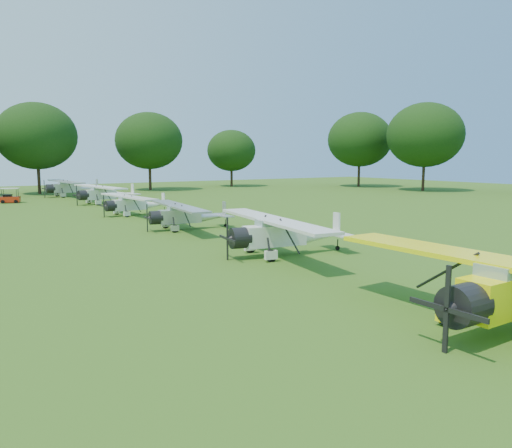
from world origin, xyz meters
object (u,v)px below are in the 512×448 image
Objects in this scene: aircraft_4 at (186,214)px; aircraft_6 at (105,192)px; aircraft_5 at (134,203)px; aircraft_7 at (71,186)px; golf_cart at (10,198)px; aircraft_3 at (283,231)px.

aircraft_4 is 23.21m from aircraft_6.
aircraft_5 is 0.84× the size of aircraft_7.
aircraft_4 is 4.42× the size of golf_cart.
aircraft_6 is 11.34m from golf_cart.
golf_cart is at bearing 107.39° from aircraft_5.
aircraft_7 reaches higher than aircraft_4.
aircraft_4 is at bearing -57.09° from golf_cart.
aircraft_4 is 36.13m from aircraft_7.
aircraft_3 is 11.59m from aircraft_4.
aircraft_5 is (-0.11, 10.84, -0.02)m from aircraft_4.
aircraft_7 is at bearing 86.12° from aircraft_6.
aircraft_7 is (-0.21, 47.71, 0.07)m from aircraft_3.
aircraft_7 is (0.17, 25.28, 0.22)m from aircraft_5.
aircraft_5 is (-0.38, 22.43, -0.15)m from aircraft_3.
aircraft_5 is 0.88× the size of aircraft_6.
aircraft_5 is 4.35× the size of golf_cart.
aircraft_3 is at bearing -93.60° from aircraft_7.
aircraft_6 reaches higher than aircraft_3.
aircraft_6 reaches higher than aircraft_4.
aircraft_3 reaches higher than aircraft_4.
aircraft_3 is 0.95× the size of aircraft_7.
golf_cart is at bearing 109.88° from aircraft_3.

